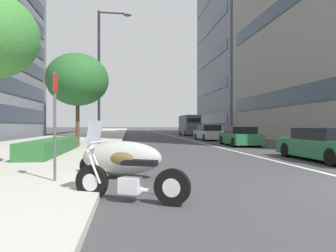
{
  "coord_description": "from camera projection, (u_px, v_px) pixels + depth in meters",
  "views": [
    {
      "loc": [
        -5.47,
        5.65,
        1.39
      ],
      "look_at": [
        12.76,
        3.25,
        1.34
      ],
      "focal_mm": 32.17,
      "sensor_mm": 36.0,
      "label": 1
    }
  ],
  "objects": [
    {
      "name": "motorcycle_under_tarp",
      "position": [
        121.0,
        158.0,
        7.92
      ],
      "size": [
        1.35,
        2.27,
        0.97
      ],
      "rotation": [
        0.0,
        0.0,
        1.29
      ],
      "color": "#9E9E99",
      "rests_on": "ground"
    },
    {
      "name": "car_following_behind",
      "position": [
        209.0,
        133.0,
        28.14
      ],
      "size": [
        4.61,
        1.94,
        1.43
      ],
      "rotation": [
        0.0,
        0.0,
        0.03
      ],
      "color": "#B7B7BC",
      "rests_on": "ground"
    },
    {
      "name": "car_lead_in_lane",
      "position": [
        326.0,
        145.0,
        11.72
      ],
      "size": [
        4.67,
        1.88,
        1.28
      ],
      "rotation": [
        0.0,
        0.0,
        -0.02
      ],
      "color": "#236038",
      "rests_on": "ground"
    },
    {
      "name": "clipped_hedge_bed",
      "position": [
        52.0,
        146.0,
        13.3
      ],
      "size": [
        6.65,
        1.1,
        0.62
      ],
      "primitive_type": "cube",
      "color": "#28602D",
      "rests_on": "sidewalk_right_plaza"
    },
    {
      "name": "street_tree_near_plaza_corner",
      "position": [
        78.0,
        80.0,
        17.58
      ],
      "size": [
        3.59,
        3.59,
        5.43
      ],
      "color": "#473323",
      "rests_on": "sidewalk_right_plaza"
    },
    {
      "name": "parking_sign_by_curb",
      "position": [
        55.0,
        115.0,
        6.72
      ],
      "size": [
        0.32,
        0.06,
        2.43
      ],
      "color": "#47494C",
      "rests_on": "sidewalk_right_plaza"
    },
    {
      "name": "lane_centre_stripe",
      "position": [
        170.0,
        135.0,
        40.87
      ],
      "size": [
        110.0,
        0.16,
        0.01
      ],
      "primitive_type": "cube",
      "color": "silver",
      "rests_on": "ground"
    },
    {
      "name": "car_approaching_light",
      "position": [
        239.0,
        137.0,
        20.53
      ],
      "size": [
        4.49,
        2.02,
        1.29
      ],
      "rotation": [
        0.0,
        0.0,
        -0.05
      ],
      "color": "#236038",
      "rests_on": "ground"
    },
    {
      "name": "delivery_van_ahead",
      "position": [
        189.0,
        125.0,
        40.99
      ],
      "size": [
        5.98,
        2.06,
        2.71
      ],
      "rotation": [
        0.0,
        0.0,
        -0.01
      ],
      "color": "#4C5156",
      "rests_on": "ground"
    },
    {
      "name": "motorcycle_by_sign_pole",
      "position": [
        128.0,
        178.0,
        5.45
      ],
      "size": [
        1.08,
        2.07,
        1.48
      ],
      "rotation": [
        0.0,
        0.0,
        1.13
      ],
      "color": "black",
      "rests_on": "ground"
    },
    {
      "name": "sidewalk_right_plaza",
      "position": [
        84.0,
        137.0,
        34.52
      ],
      "size": [
        160.0,
        9.03,
        0.15
      ],
      "primitive_type": "cube",
      "color": "#B2ADA3",
      "rests_on": "ground"
    },
    {
      "name": "office_tower_mid_left",
      "position": [
        267.0,
        46.0,
        52.44
      ],
      "size": [
        20.08,
        20.5,
        30.47
      ],
      "color": "gray",
      "rests_on": "ground"
    },
    {
      "name": "street_lamp_with_banners",
      "position": [
        103.0,
        66.0,
        20.45
      ],
      "size": [
        1.26,
        2.3,
        9.01
      ],
      "color": "#232326",
      "rests_on": "sidewalk_right_plaza"
    }
  ]
}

